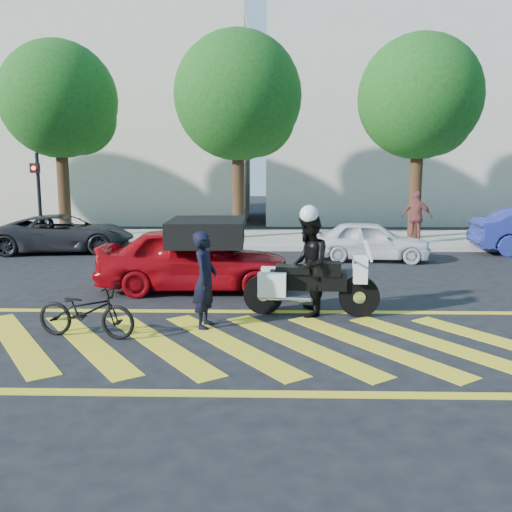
{
  "coord_description": "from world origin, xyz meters",
  "views": [
    {
      "loc": [
        1.13,
        -8.08,
        2.7
      ],
      "look_at": [
        0.89,
        2.05,
        1.05
      ],
      "focal_mm": 38.0,
      "sensor_mm": 36.0,
      "label": 1
    }
  ],
  "objects_px": {
    "bicycle": "(86,311)",
    "police_motorcycle": "(309,283)",
    "parked_mid_left": "(64,233)",
    "red_convertible": "(194,258)",
    "officer_moto": "(308,265)",
    "officer_bike": "(205,280)",
    "parked_mid_right": "(370,241)"
  },
  "relations": [
    {
      "from": "bicycle",
      "to": "police_motorcycle",
      "type": "xyz_separation_m",
      "value": [
        3.67,
        1.44,
        0.16
      ]
    },
    {
      "from": "bicycle",
      "to": "parked_mid_left",
      "type": "distance_m",
      "value": 9.67
    },
    {
      "from": "bicycle",
      "to": "red_convertible",
      "type": "xyz_separation_m",
      "value": [
        1.27,
        3.44,
        0.28
      ]
    },
    {
      "from": "police_motorcycle",
      "to": "officer_moto",
      "type": "height_order",
      "value": "officer_moto"
    },
    {
      "from": "bicycle",
      "to": "red_convertible",
      "type": "distance_m",
      "value": 3.68
    },
    {
      "from": "officer_bike",
      "to": "bicycle",
      "type": "height_order",
      "value": "officer_bike"
    },
    {
      "from": "officer_moto",
      "to": "parked_mid_right",
      "type": "bearing_deg",
      "value": 164.64
    },
    {
      "from": "officer_moto",
      "to": "bicycle",
      "type": "bearing_deg",
      "value": -63.49
    },
    {
      "from": "police_motorcycle",
      "to": "officer_moto",
      "type": "relative_size",
      "value": 1.33
    },
    {
      "from": "parked_mid_right",
      "to": "red_convertible",
      "type": "bearing_deg",
      "value": 137.88
    },
    {
      "from": "officer_moto",
      "to": "parked_mid_right",
      "type": "height_order",
      "value": "officer_moto"
    },
    {
      "from": "red_convertible",
      "to": "parked_mid_right",
      "type": "xyz_separation_m",
      "value": [
        4.65,
        4.09,
        -0.13
      ]
    },
    {
      "from": "officer_bike",
      "to": "police_motorcycle",
      "type": "height_order",
      "value": "officer_bike"
    },
    {
      "from": "officer_bike",
      "to": "parked_mid_left",
      "type": "height_order",
      "value": "officer_bike"
    },
    {
      "from": "bicycle",
      "to": "parked_mid_left",
      "type": "height_order",
      "value": "parked_mid_left"
    },
    {
      "from": "red_convertible",
      "to": "bicycle",
      "type": "bearing_deg",
      "value": 157.93
    },
    {
      "from": "officer_bike",
      "to": "parked_mid_right",
      "type": "bearing_deg",
      "value": -23.28
    },
    {
      "from": "bicycle",
      "to": "officer_moto",
      "type": "distance_m",
      "value": 3.96
    },
    {
      "from": "parked_mid_left",
      "to": "parked_mid_right",
      "type": "relative_size",
      "value": 1.27
    },
    {
      "from": "police_motorcycle",
      "to": "parked_mid_right",
      "type": "distance_m",
      "value": 6.5
    },
    {
      "from": "red_convertible",
      "to": "parked_mid_right",
      "type": "distance_m",
      "value": 6.19
    },
    {
      "from": "bicycle",
      "to": "police_motorcycle",
      "type": "height_order",
      "value": "police_motorcycle"
    },
    {
      "from": "bicycle",
      "to": "parked_mid_right",
      "type": "relative_size",
      "value": 0.48
    },
    {
      "from": "officer_bike",
      "to": "officer_moto",
      "type": "bearing_deg",
      "value": -58.24
    },
    {
      "from": "officer_moto",
      "to": "parked_mid_right",
      "type": "xyz_separation_m",
      "value": [
        2.27,
        6.1,
        -0.36
      ]
    },
    {
      "from": "parked_mid_right",
      "to": "bicycle",
      "type": "bearing_deg",
      "value": 148.38
    },
    {
      "from": "parked_mid_left",
      "to": "parked_mid_right",
      "type": "bearing_deg",
      "value": -105.56
    },
    {
      "from": "officer_bike",
      "to": "parked_mid_right",
      "type": "xyz_separation_m",
      "value": [
        4.08,
        6.92,
        -0.24
      ]
    },
    {
      "from": "parked_mid_left",
      "to": "parked_mid_right",
      "type": "height_order",
      "value": "parked_mid_left"
    },
    {
      "from": "officer_bike",
      "to": "parked_mid_right",
      "type": "distance_m",
      "value": 8.04
    },
    {
      "from": "red_convertible",
      "to": "parked_mid_right",
      "type": "relative_size",
      "value": 1.23
    },
    {
      "from": "officer_bike",
      "to": "red_convertible",
      "type": "distance_m",
      "value": 2.89
    }
  ]
}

